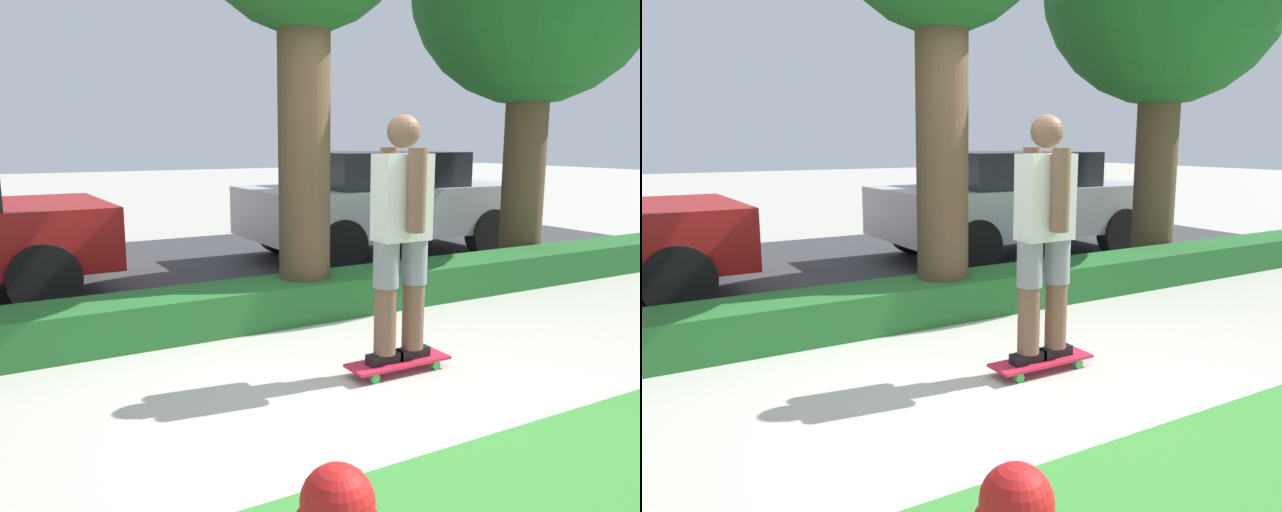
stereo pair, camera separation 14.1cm
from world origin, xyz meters
TOP-DOWN VIEW (x-y plane):
  - ground_plane at (0.00, 0.00)m, footprint 60.00×60.00m
  - street_asphalt at (0.00, 4.20)m, footprint 14.92×5.00m
  - hedge_row at (0.00, 1.60)m, footprint 14.92×0.60m
  - skateboard at (0.52, 0.03)m, footprint 0.76×0.24m
  - skater_person at (0.52, 0.03)m, footprint 0.50×0.43m
  - parked_car_middle at (2.98, 3.81)m, footprint 3.85×1.87m

SIDE VIEW (x-z plane):
  - ground_plane at x=0.00m, z-range 0.00..0.00m
  - street_asphalt at x=0.00m, z-range 0.00..0.01m
  - skateboard at x=0.52m, z-range 0.03..0.11m
  - hedge_row at x=0.00m, z-range 0.00..0.35m
  - parked_car_middle at x=2.98m, z-range 0.05..1.49m
  - skater_person at x=0.52m, z-range 0.14..1.82m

